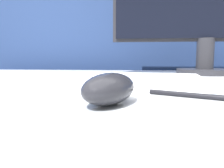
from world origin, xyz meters
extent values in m
cube|color=navy|center=(0.00, 0.71, 0.69)|extent=(5.00, 0.03, 1.38)
ellipsoid|color=#232328|center=(0.02, -0.24, 0.79)|extent=(0.09, 0.12, 0.04)
cube|color=white|center=(0.01, -0.02, 0.77)|extent=(0.39, 0.19, 0.02)
cube|color=white|center=(0.01, -0.02, 0.79)|extent=(0.37, 0.17, 0.01)
cylinder|color=#28282D|center=(0.32, 0.34, 0.78)|extent=(0.20, 0.20, 0.02)
cylinder|color=#28282D|center=(0.32, 0.34, 0.84)|extent=(0.06, 0.06, 0.11)
cylinder|color=black|center=(0.15, -0.18, 0.77)|extent=(0.14, 0.08, 0.01)
camera|label=1|loc=(0.05, -0.52, 0.83)|focal=35.00mm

